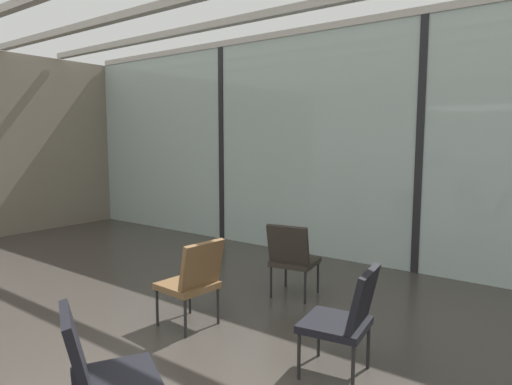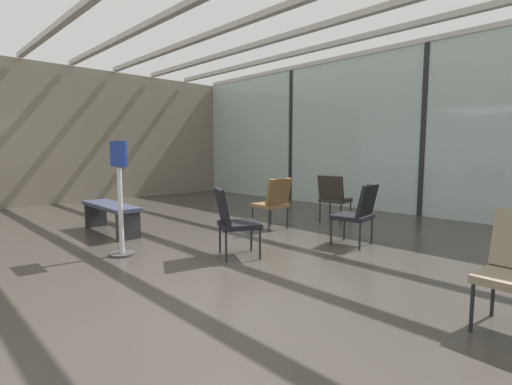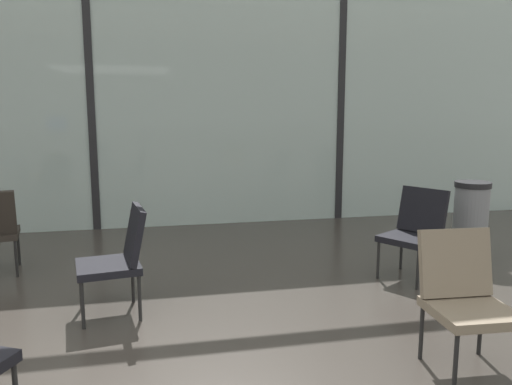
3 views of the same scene
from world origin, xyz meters
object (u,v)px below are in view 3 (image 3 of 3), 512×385
at_px(parked_airplane, 86,92).
at_px(lounge_chair_4, 415,228).
at_px(trash_bin, 470,221).
at_px(lounge_chair_2, 119,254).
at_px(lounge_chair_3, 464,292).

xyz_separation_m(parked_airplane, lounge_chair_4, (3.78, -7.42, -1.49)).
bearing_deg(trash_bin, lounge_chair_2, -168.46).
height_order(lounge_chair_3, lounge_chair_4, same).
xyz_separation_m(lounge_chair_2, trash_bin, (3.67, 0.75, -0.06)).
relative_size(parked_airplane, lounge_chair_4, 15.48).
bearing_deg(lounge_chair_3, lounge_chair_2, 151.73).
distance_m(lounge_chair_3, trash_bin, 2.57).
xyz_separation_m(parked_airplane, trash_bin, (4.67, -7.00, -1.55)).
distance_m(parked_airplane, lounge_chair_3, 9.74).
bearing_deg(lounge_chair_3, parked_airplane, 112.66).
relative_size(lounge_chair_2, lounge_chair_3, 1.00).
relative_size(lounge_chair_4, trash_bin, 1.01).
relative_size(parked_airplane, lounge_chair_3, 15.48).
bearing_deg(parked_airplane, trash_bin, -56.28).
distance_m(lounge_chair_3, lounge_chair_4, 1.78).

